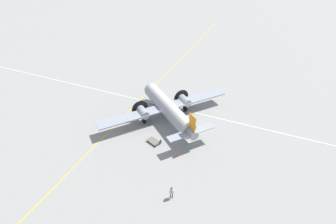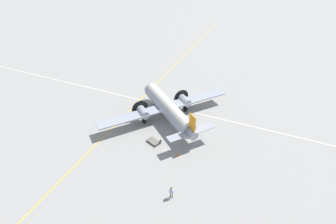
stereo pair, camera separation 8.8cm
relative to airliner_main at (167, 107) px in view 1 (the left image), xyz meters
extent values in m
plane|color=gray|center=(0.27, 0.33, -2.51)|extent=(300.00, 300.00, 0.00)
cube|color=gold|center=(0.27, -7.28, -2.51)|extent=(120.00, 0.16, 0.01)
cube|color=silver|center=(-3.66, 0.33, -2.51)|extent=(0.16, 120.00, 0.01)
cylinder|color=#9399A3|center=(0.27, 0.33, -0.14)|extent=(11.04, 12.62, 2.55)
cylinder|color=silver|center=(0.27, 0.33, 0.57)|extent=(10.00, 11.59, 1.79)
sphere|color=#9399A3|center=(-4.26, -5.16, -0.14)|extent=(2.42, 2.42, 2.42)
cylinder|color=#9399A3|center=(4.81, 5.83, -0.01)|extent=(2.85, 3.04, 1.40)
cube|color=orange|center=(5.14, 6.23, 1.78)|extent=(1.10, 1.30, 2.94)
cube|color=#9399A3|center=(5.03, 6.09, 0.12)|extent=(6.77, 5.93, 0.10)
cube|color=#9399A3|center=(-0.39, -0.47, -0.45)|extent=(19.84, 16.93, 0.20)
cylinder|color=#9399A3|center=(2.58, -3.24, -0.43)|extent=(2.63, 2.77, 1.40)
cylinder|color=black|center=(1.73, -4.27, -0.43)|extent=(2.30, 1.91, 2.95)
sphere|color=black|center=(1.66, -4.37, -0.43)|extent=(0.49, 0.49, 0.49)
cylinder|color=#9399A3|center=(-3.67, 1.92, -0.43)|extent=(2.63, 2.77, 1.40)
cylinder|color=black|center=(-4.53, 0.89, -0.43)|extent=(2.30, 1.91, 2.95)
sphere|color=black|center=(-4.60, 0.79, -0.43)|extent=(0.49, 0.49, 0.49)
cylinder|color=#4C4C51|center=(2.74, -3.05, -1.48)|extent=(0.18, 0.18, 0.97)
cylinder|color=black|center=(2.74, -3.05, -1.96)|extent=(0.93, 1.04, 1.10)
cylinder|color=#4C4C51|center=(-3.52, 2.11, -1.48)|extent=(0.18, 0.18, 0.97)
cylinder|color=black|center=(-3.52, 2.11, -1.96)|extent=(0.93, 1.04, 1.10)
cylinder|color=#4C4C51|center=(-3.26, -3.96, -1.72)|extent=(0.14, 0.14, 0.88)
cylinder|color=black|center=(-3.26, -3.96, -2.16)|extent=(0.58, 0.65, 0.70)
cylinder|color=#473D2D|center=(14.94, 7.24, -2.10)|extent=(0.12, 0.12, 0.82)
cylinder|color=#473D2D|center=(14.94, 7.00, -2.10)|extent=(0.12, 0.12, 0.82)
cube|color=silver|center=(14.94, 7.12, -1.39)|extent=(0.19, 0.39, 0.61)
sphere|color=#8C6647|center=(14.94, 7.12, -0.95)|extent=(0.27, 0.27, 0.27)
cylinder|color=silver|center=(14.94, 7.36, -1.42)|extent=(0.10, 0.10, 0.58)
cylinder|color=silver|center=(14.94, 6.87, -1.42)|extent=(0.10, 0.10, 0.58)
cube|color=black|center=(15.04, 7.12, -1.32)|extent=(0.01, 0.05, 0.39)
cylinder|color=#473D2D|center=(14.94, 7.12, -0.83)|extent=(0.29, 0.29, 0.07)
cube|color=#232328|center=(6.35, 1.67, -2.25)|extent=(0.44, 0.19, 0.52)
cube|color=black|center=(6.35, 1.67, -1.96)|extent=(0.16, 0.13, 0.02)
cube|color=#6B665B|center=(6.65, 0.63, -2.21)|extent=(1.86, 2.35, 0.04)
cube|color=#6B665B|center=(7.01, 1.55, -1.97)|extent=(1.12, 0.47, 0.04)
cylinder|color=#6B665B|center=(7.54, 1.35, -2.08)|extent=(0.04, 0.04, 0.22)
cylinder|color=#6B665B|center=(6.49, 1.76, -2.08)|extent=(0.04, 0.04, 0.22)
cylinder|color=black|center=(6.80, -0.28, -2.37)|extent=(0.16, 0.28, 0.28)
cylinder|color=black|center=(5.92, 0.07, -2.37)|extent=(0.16, 0.28, 0.28)
cylinder|color=black|center=(7.38, 1.18, -2.37)|extent=(0.16, 0.28, 0.28)
cylinder|color=black|center=(6.49, 1.53, -2.37)|extent=(0.16, 0.28, 0.28)
cube|color=orange|center=(7.80, 5.16, -2.50)|extent=(0.34, 0.34, 0.03)
cone|color=orange|center=(7.80, 5.16, -2.29)|extent=(0.29, 0.29, 0.45)
camera|label=1|loc=(34.07, 14.88, 24.45)|focal=28.00mm
camera|label=2|loc=(34.04, 14.97, 24.45)|focal=28.00mm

